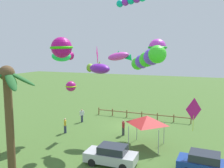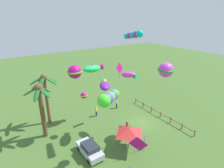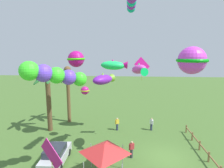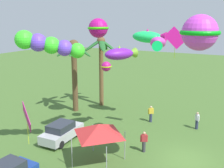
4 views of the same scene
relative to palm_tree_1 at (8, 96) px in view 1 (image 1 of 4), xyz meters
The scene contains 19 objects.
ground_plane 14.83m from the palm_tree_1, 110.96° to the right, with size 120.00×120.00×0.00m, color #476B2D.
palm_tree_1 is the anchor object (origin of this frame).
rail_fence 18.02m from the palm_tree_1, 107.91° to the right, with size 12.06×0.12×0.95m.
parked_car_0 8.62m from the palm_tree_1, 153.01° to the right, with size 3.95×1.83×1.51m.
parked_car_1 14.61m from the palm_tree_1, 161.45° to the right, with size 3.98×1.89×1.51m.
spectator_0 9.44m from the palm_tree_1, 85.29° to the right, with size 0.40×0.48×1.59m.
spectator_1 12.03m from the palm_tree_1, 117.78° to the right, with size 0.38×0.50×1.59m.
spectator_2 13.30m from the palm_tree_1, 85.44° to the right, with size 0.45×0.42×1.59m.
festival_tent 11.62m from the palm_tree_1, 136.27° to the right, with size 2.86×2.86×2.85m.
kite_ball_0 5.64m from the palm_tree_1, 114.61° to the right, with size 2.56×2.56×1.69m.
kite_ball_1 5.41m from the palm_tree_1, 112.91° to the right, with size 0.99×0.98×0.87m.
kite_fish_2 8.23m from the palm_tree_1, 117.19° to the right, with size 2.94×2.33×1.13m.
kite_tube_3 10.29m from the palm_tree_1, 153.24° to the right, with size 3.18×3.69×1.88m.
kite_tube_4 13.83m from the palm_tree_1, 122.35° to the right, with size 2.92×0.80×1.17m.
kite_ball_5 16.11m from the palm_tree_1, 119.36° to the right, with size 2.92×2.92×1.88m.
kite_fish_6 8.35m from the palm_tree_1, 86.11° to the right, with size 1.46×3.16×1.31m.
kite_fish_7 11.68m from the palm_tree_1, 113.71° to the right, with size 2.63×1.67×1.15m.
kite_diamond_8 13.37m from the palm_tree_1, 155.55° to the right, with size 1.02×1.55×2.54m.
kite_diamond_9 11.38m from the palm_tree_1, 99.68° to the right, with size 0.63×1.63×2.41m.
Camera 1 is at (-8.13, 26.00, 8.51)m, focal length 39.53 mm.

